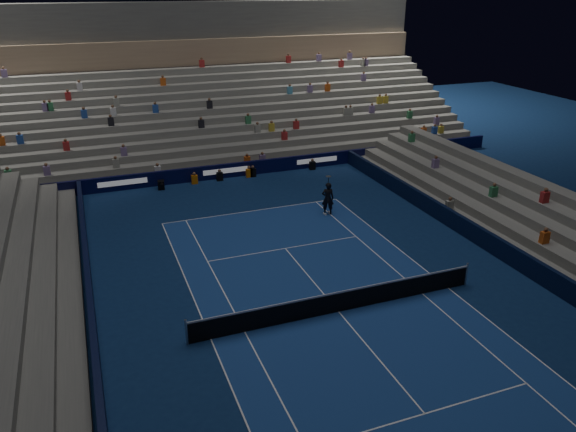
# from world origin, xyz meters

# --- Properties ---
(ground) EXTENTS (90.00, 90.00, 0.00)m
(ground) POSITION_xyz_m (0.00, 0.00, 0.00)
(ground) COLOR #0C2149
(ground) RESTS_ON ground
(court_surface) EXTENTS (10.97, 23.77, 0.01)m
(court_surface) POSITION_xyz_m (0.00, 0.00, 0.01)
(court_surface) COLOR navy
(court_surface) RESTS_ON ground
(sponsor_barrier_far) EXTENTS (44.00, 0.25, 1.00)m
(sponsor_barrier_far) POSITION_xyz_m (0.00, 18.50, 0.50)
(sponsor_barrier_far) COLOR black
(sponsor_barrier_far) RESTS_ON ground
(sponsor_barrier_east) EXTENTS (0.25, 37.00, 1.00)m
(sponsor_barrier_east) POSITION_xyz_m (9.70, 0.00, 0.50)
(sponsor_barrier_east) COLOR black
(sponsor_barrier_east) RESTS_ON ground
(sponsor_barrier_west) EXTENTS (0.25, 37.00, 1.00)m
(sponsor_barrier_west) POSITION_xyz_m (-9.70, 0.00, 0.50)
(sponsor_barrier_west) COLOR black
(sponsor_barrier_west) RESTS_ON ground
(grandstand_main) EXTENTS (44.00, 15.20, 11.20)m
(grandstand_main) POSITION_xyz_m (0.00, 27.90, 3.38)
(grandstand_main) COLOR slate
(grandstand_main) RESTS_ON ground
(tennis_net) EXTENTS (12.90, 0.10, 1.10)m
(tennis_net) POSITION_xyz_m (0.00, 0.00, 0.50)
(tennis_net) COLOR #B2B2B7
(tennis_net) RESTS_ON ground
(tennis_player) EXTENTS (0.83, 0.67, 1.99)m
(tennis_player) POSITION_xyz_m (3.98, 9.86, 0.99)
(tennis_player) COLOR black
(tennis_player) RESTS_ON ground
(broadcast_camera) EXTENTS (0.49, 0.91, 0.57)m
(broadcast_camera) POSITION_xyz_m (-4.60, 17.74, 0.29)
(broadcast_camera) COLOR black
(broadcast_camera) RESTS_ON ground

